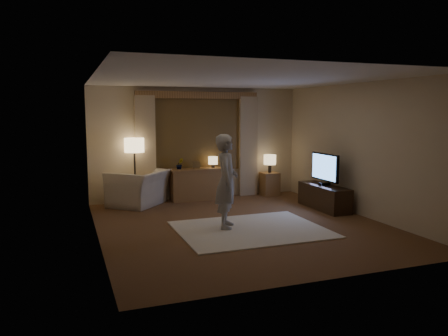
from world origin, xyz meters
name	(u,v)px	position (x,y,z in m)	size (l,w,h in m)	color
room	(232,149)	(0.00, 0.50, 1.33)	(5.04, 5.54, 2.64)	brown
rug	(251,229)	(0.02, -0.34, 0.01)	(2.50, 2.00, 0.02)	beige
sideboard	(197,185)	(-0.10, 2.50, 0.35)	(1.20, 0.40, 0.70)	brown
picture_frame	(197,166)	(-0.10, 2.50, 0.80)	(0.16, 0.02, 0.20)	brown
plant	(180,164)	(-0.50, 2.50, 0.85)	(0.17, 0.13, 0.30)	#999999
table_lamp_sideboard	(213,161)	(0.30, 2.50, 0.90)	(0.22, 0.22, 0.30)	black
floor_lamp	(134,149)	(-1.52, 2.50, 1.23)	(0.43, 0.43, 1.47)	black
armchair	(139,188)	(-1.46, 2.37, 0.38)	(1.18, 1.03, 0.77)	beige
side_table	(270,184)	(1.75, 2.45, 0.28)	(0.40, 0.40, 0.56)	brown
table_lamp_side	(270,160)	(1.75, 2.45, 0.87)	(0.30, 0.30, 0.44)	black
tv_stand	(324,197)	(2.15, 0.67, 0.25)	(0.45, 1.40, 0.50)	black
tv	(325,168)	(2.15, 0.67, 0.87)	(0.23, 0.94, 0.68)	black
person	(227,181)	(-0.33, -0.09, 0.84)	(0.60, 0.39, 1.64)	gray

